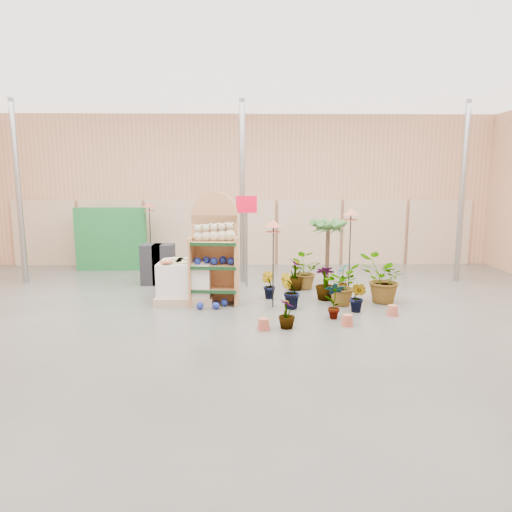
{
  "coord_description": "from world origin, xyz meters",
  "views": [
    {
      "loc": [
        0.13,
        -7.89,
        2.55
      ],
      "look_at": [
        0.3,
        1.5,
        1.0
      ],
      "focal_mm": 32.0,
      "sensor_mm": 36.0,
      "label": 1
    }
  ],
  "objects": [
    {
      "name": "potted_plant_4",
      "position": [
        2.34,
        2.42,
        0.34
      ],
      "size": [
        0.31,
        0.4,
        0.69
      ],
      "primitive_type": "imported",
      "rotation": [
        0.0,
        0.0,
        4.53
      ],
      "color": "#35692C",
      "rests_on": "ground"
    },
    {
      "name": "potted_plant_7",
      "position": [
        0.8,
        -0.22,
        0.26
      ],
      "size": [
        0.41,
        0.41,
        0.53
      ],
      "primitive_type": "imported",
      "rotation": [
        0.0,
        0.0,
        2.2
      ],
      "color": "#35692C",
      "rests_on": "ground"
    },
    {
      "name": "room",
      "position": [
        0.0,
        0.91,
        2.21
      ],
      "size": [
        15.2,
        12.1,
        4.7
      ],
      "color": "#4D4D47",
      "rests_on": "ground"
    },
    {
      "name": "potted_plant_2",
      "position": [
        2.07,
        1.31,
        0.42
      ],
      "size": [
        0.93,
        0.98,
        0.85
      ],
      "primitive_type": "imported",
      "rotation": [
        0.0,
        0.0,
        1.1
      ],
      "color": "#35692C",
      "rests_on": "ground"
    },
    {
      "name": "potted_plant_9",
      "position": [
        2.28,
        0.73,
        0.3
      ],
      "size": [
        0.42,
        0.42,
        0.6
      ],
      "primitive_type": "imported",
      "rotation": [
        0.0,
        0.0,
        5.46
      ],
      "color": "#35692C",
      "rests_on": "ground"
    },
    {
      "name": "potted_plant_8",
      "position": [
        1.75,
        0.33,
        0.36
      ],
      "size": [
        0.4,
        0.29,
        0.71
      ],
      "primitive_type": "imported",
      "rotation": [
        0.0,
        0.0,
        3.04
      ],
      "color": "#35692C",
      "rests_on": "ground"
    },
    {
      "name": "bird_table_right",
      "position": [
        2.31,
        1.7,
        1.84
      ],
      "size": [
        0.34,
        0.34,
        1.98
      ],
      "color": "black",
      "rests_on": "ground"
    },
    {
      "name": "charcoal_planters",
      "position": [
        -2.11,
        3.31,
        0.5
      ],
      "size": [
        0.8,
        0.5,
        1.0
      ],
      "color": "black",
      "rests_on": "ground"
    },
    {
      "name": "potted_plant_5",
      "position": [
        0.58,
        1.86,
        0.29
      ],
      "size": [
        0.41,
        0.41,
        0.59
      ],
      "primitive_type": "imported",
      "rotation": [
        0.0,
        0.0,
        2.39
      ],
      "color": "#35692C",
      "rests_on": "ground"
    },
    {
      "name": "teddy_bears",
      "position": [
        -0.53,
        1.46,
        1.47
      ],
      "size": [
        0.87,
        0.24,
        0.38
      ],
      "color": "#BDB58F",
      "rests_on": "display_shelf"
    },
    {
      "name": "gazing_balls_shelf",
      "position": [
        -0.57,
        1.43,
        0.91
      ],
      "size": [
        0.86,
        0.29,
        0.16
      ],
      "color": "navy",
      "rests_on": "display_shelf"
    },
    {
      "name": "palm",
      "position": [
        2.09,
        3.15,
        1.48
      ],
      "size": [
        0.7,
        0.7,
        1.73
      ],
      "color": "#452F1D",
      "rests_on": "ground"
    },
    {
      "name": "potted_plant_1",
      "position": [
        0.97,
        1.0,
        0.37
      ],
      "size": [
        0.47,
        0.42,
        0.73
      ],
      "primitive_type": "imported",
      "rotation": [
        0.0,
        0.0,
        3.4
      ],
      "color": "#35692C",
      "rests_on": "ground"
    },
    {
      "name": "pallet_stack",
      "position": [
        -1.2,
        1.68,
        0.43
      ],
      "size": [
        1.24,
        1.04,
        0.9
      ],
      "rotation": [
        0.0,
        0.0,
        -0.03
      ],
      "color": "tan",
      "rests_on": "ground"
    },
    {
      "name": "potted_plant_11",
      "position": [
        1.25,
        2.61,
        0.38
      ],
      "size": [
        0.48,
        0.48,
        0.75
      ],
      "primitive_type": "imported",
      "rotation": [
        0.0,
        0.0,
        1.71
      ],
      "color": "#35692C",
      "rests_on": "ground"
    },
    {
      "name": "bird_table_front",
      "position": [
        0.64,
        1.14,
        1.66
      ],
      "size": [
        0.34,
        0.34,
        1.79
      ],
      "color": "black",
      "rests_on": "ground"
    },
    {
      "name": "bird_table_back",
      "position": [
        -2.6,
        4.85,
        1.83
      ],
      "size": [
        0.34,
        0.34,
        1.97
      ],
      "color": "black",
      "rests_on": "ground"
    },
    {
      "name": "display_shelf",
      "position": [
        -0.57,
        1.57,
        1.07
      ],
      "size": [
        1.03,
        0.7,
        2.33
      ],
      "rotation": [
        0.0,
        0.0,
        -0.09
      ],
      "color": "#B47B4D",
      "rests_on": "ground"
    },
    {
      "name": "trellis_stock",
      "position": [
        -3.8,
        5.2,
        0.9
      ],
      "size": [
        2.0,
        0.3,
        1.8
      ],
      "primitive_type": "cube",
      "color": "#1C6C2F",
      "rests_on": "ground"
    },
    {
      "name": "offer_sign",
      "position": [
        0.1,
        2.98,
        1.57
      ],
      "size": [
        0.5,
        0.08,
        2.2
      ],
      "color": "gray",
      "rests_on": "ground"
    },
    {
      "name": "potted_plant_3",
      "position": [
        1.81,
        1.71,
        0.37
      ],
      "size": [
        0.43,
        0.43,
        0.75
      ],
      "primitive_type": "imported",
      "rotation": [
        0.0,
        0.0,
        3.11
      ],
      "color": "#35692C",
      "rests_on": "ground"
    },
    {
      "name": "potted_plant_10",
      "position": [
        2.96,
        1.42,
        0.52
      ],
      "size": [
        1.13,
        1.05,
        1.03
      ],
      "primitive_type": "imported",
      "rotation": [
        0.0,
        0.0,
        3.45
      ],
      "color": "#35692C",
      "rests_on": "ground"
    },
    {
      "name": "potted_plant_6",
      "position": [
        1.44,
        2.75,
        0.42
      ],
      "size": [
        1.01,
        1.0,
        0.85
      ],
      "primitive_type": "imported",
      "rotation": [
        0.0,
        0.0,
        2.4
      ],
      "color": "#35692C",
      "rests_on": "ground"
    },
    {
      "name": "gazing_balls_floor",
      "position": [
        -0.6,
        1.11,
        0.07
      ],
      "size": [
        0.63,
        0.39,
        0.15
      ],
      "color": "navy",
      "rests_on": "ground"
    }
  ]
}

